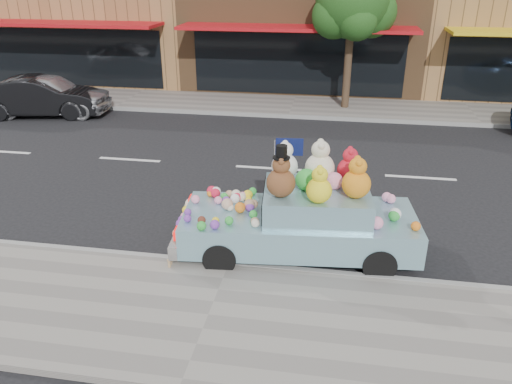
% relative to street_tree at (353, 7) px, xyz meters
% --- Properties ---
extents(ground, '(120.00, 120.00, 0.00)m').
position_rel_street_tree_xyz_m(ground, '(-2.03, -6.55, -3.69)').
color(ground, black).
rests_on(ground, ground).
extents(near_sidewalk, '(60.00, 3.00, 0.12)m').
position_rel_street_tree_xyz_m(near_sidewalk, '(-2.03, -13.05, -3.63)').
color(near_sidewalk, gray).
rests_on(near_sidewalk, ground).
extents(far_sidewalk, '(60.00, 3.00, 0.12)m').
position_rel_street_tree_xyz_m(far_sidewalk, '(-2.03, -0.05, -3.63)').
color(far_sidewalk, gray).
rests_on(far_sidewalk, ground).
extents(near_kerb, '(60.00, 0.12, 0.13)m').
position_rel_street_tree_xyz_m(near_kerb, '(-2.03, -11.55, -3.63)').
color(near_kerb, gray).
rests_on(near_kerb, ground).
extents(far_kerb, '(60.00, 0.12, 0.13)m').
position_rel_street_tree_xyz_m(far_kerb, '(-2.03, -1.55, -3.63)').
color(far_kerb, gray).
rests_on(far_kerb, ground).
extents(street_tree, '(3.00, 2.70, 5.22)m').
position_rel_street_tree_xyz_m(street_tree, '(0.00, 0.00, 0.00)').
color(street_tree, '#38281C').
rests_on(street_tree, ground).
extents(car_silver, '(4.65, 2.37, 1.52)m').
position_rel_street_tree_xyz_m(car_silver, '(-10.78, -2.50, -2.94)').
color(car_silver, silver).
rests_on(car_silver, ground).
extents(car_dark, '(4.51, 2.30, 1.42)m').
position_rel_street_tree_xyz_m(car_dark, '(-10.94, -2.74, -2.99)').
color(car_dark, black).
rests_on(car_dark, ground).
extents(art_car, '(4.63, 2.16, 2.29)m').
position_rel_street_tree_xyz_m(art_car, '(-0.81, -10.79, -2.88)').
color(art_car, black).
rests_on(art_car, ground).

